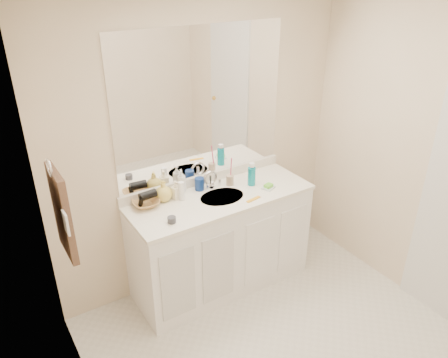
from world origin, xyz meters
name	(u,v)px	position (x,y,z in m)	size (l,w,h in m)	color
ceiling	(336,1)	(0.00, 0.00, 2.40)	(2.60, 2.60, 0.02)	white
wall_back	(203,148)	(0.00, 1.30, 1.20)	(2.60, 0.02, 2.40)	beige
wall_left	(97,302)	(-1.30, 0.00, 1.20)	(0.02, 2.60, 2.40)	beige
wall_right	(444,168)	(1.30, 0.00, 1.20)	(0.02, 2.60, 2.40)	beige
vanity_cabinet	(221,242)	(0.00, 1.02, 0.42)	(1.50, 0.55, 0.85)	white
countertop	(221,197)	(0.00, 1.02, 0.86)	(1.52, 0.57, 0.03)	white
backsplash	(204,179)	(0.00, 1.29, 0.92)	(1.52, 0.03, 0.08)	white
sink_basin	(222,198)	(0.00, 1.00, 0.87)	(0.37, 0.37, 0.02)	beige
faucet	(210,182)	(0.00, 1.18, 0.94)	(0.02, 0.02, 0.11)	silver
mirror	(202,105)	(0.00, 1.29, 1.56)	(1.48, 0.01, 1.20)	white
blue_mug	(199,184)	(-0.09, 1.20, 0.93)	(0.08, 0.08, 0.11)	navy
tan_cup	(230,180)	(0.17, 1.14, 0.92)	(0.06, 0.06, 0.09)	tan
toothbrush	(231,168)	(0.18, 1.14, 1.03)	(0.01, 0.01, 0.20)	#DA3967
mouthwash_bottle	(252,176)	(0.32, 1.05, 0.96)	(0.07, 0.07, 0.16)	#0C8999
soap_dish	(268,188)	(0.40, 0.92, 0.89)	(0.10, 0.08, 0.01)	silver
green_soap	(268,186)	(0.40, 0.92, 0.90)	(0.07, 0.05, 0.02)	#68D433
orange_comb	(253,199)	(0.18, 0.83, 0.88)	(0.14, 0.03, 0.01)	#F7A71A
dark_jar	(172,220)	(-0.51, 0.88, 0.90)	(0.06, 0.06, 0.04)	#383940
extra_white_bottle	(182,191)	(-0.29, 1.13, 0.96)	(0.05, 0.05, 0.15)	white
soap_bottle_white	(182,181)	(-0.23, 1.25, 0.98)	(0.08, 0.08, 0.20)	white
soap_bottle_cream	(176,190)	(-0.32, 1.18, 0.95)	(0.07, 0.07, 0.15)	#FFF4CF
soap_bottle_yellow	(163,191)	(-0.42, 1.20, 0.96)	(0.13, 0.13, 0.17)	#E8CE5A
wicker_basket	(146,203)	(-0.57, 1.19, 0.91)	(0.21, 0.21, 0.05)	#B38248
hair_dryer	(148,195)	(-0.55, 1.19, 0.97)	(0.07, 0.07, 0.13)	black
towel_ring	(49,168)	(-1.27, 0.77, 1.55)	(0.11, 0.11, 0.01)	silver
hand_towel	(62,213)	(-1.25, 0.77, 1.25)	(0.04, 0.32, 0.55)	#3B291F
switch_plate	(66,223)	(-1.27, 0.57, 1.30)	(0.01, 0.09, 0.13)	white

